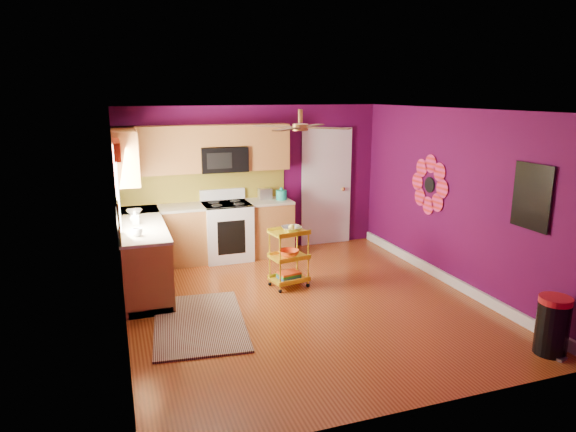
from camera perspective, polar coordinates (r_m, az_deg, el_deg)
name	(u,v)px	position (r m, az deg, el deg)	size (l,w,h in m)	color
ground	(305,303)	(6.87, 1.86, -9.61)	(5.00, 5.00, 0.00)	maroon
room_envelope	(308,181)	(6.42, 2.20, 3.95)	(4.54, 5.04, 2.52)	#4F093F
lower_cabinets	(181,244)	(8.09, -11.76, -3.02)	(2.81, 2.31, 0.94)	#945928
electric_range	(227,230)	(8.54, -6.80, -1.60)	(0.76, 0.66, 1.13)	white
upper_cabinetry	(181,152)	(8.18, -11.83, 6.93)	(2.80, 2.30, 1.26)	#945928
left_window	(116,169)	(7.01, -18.53, 4.94)	(0.08, 1.35, 1.08)	white
panel_door	(326,188)	(9.27, 4.27, 3.09)	(0.95, 0.11, 2.15)	white
right_wall_art	(471,190)	(7.26, 19.63, 2.78)	(0.04, 2.74, 1.04)	black
ceiling_fan	(300,126)	(6.52, 1.38, 9.92)	(1.01, 1.01, 0.26)	#BF8C3F
shag_rug	(199,322)	(6.39, -9.82, -11.57)	(1.05, 1.72, 0.02)	black
rolling_cart	(289,255)	(7.26, 0.15, -4.36)	(0.56, 0.45, 0.91)	yellow
trash_can	(553,326)	(6.18, 27.32, -10.76)	(0.41, 0.41, 0.64)	black
teal_kettle	(281,195)	(8.66, -0.73, 2.37)	(0.18, 0.18, 0.21)	#15A18D
toaster	(265,194)	(8.71, -2.58, 2.48)	(0.22, 0.15, 0.18)	beige
soap_bottle_a	(135,217)	(7.32, -16.59, -0.15)	(0.09, 0.09, 0.20)	#EA3F72
soap_bottle_b	(135,217)	(7.42, -16.67, -0.08)	(0.13, 0.13, 0.17)	white
counter_dish	(134,212)	(8.02, -16.72, 0.48)	(0.23, 0.23, 0.06)	white
counter_cup	(137,232)	(6.72, -16.42, -1.74)	(0.13, 0.13, 0.11)	white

